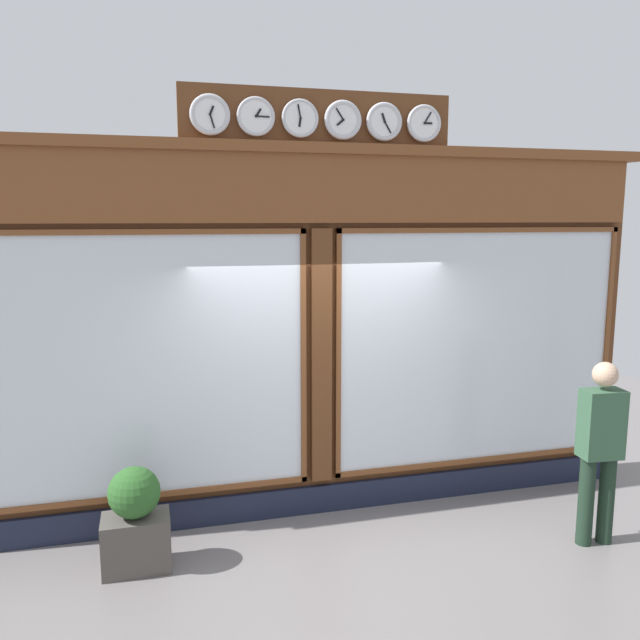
{
  "coord_description": "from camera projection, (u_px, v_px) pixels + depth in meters",
  "views": [
    {
      "loc": [
        1.58,
        5.89,
        2.94
      ],
      "look_at": [
        0.0,
        0.0,
        1.96
      ],
      "focal_mm": 35.91,
      "sensor_mm": 36.0,
      "label": 1
    }
  ],
  "objects": [
    {
      "name": "planter_box",
      "position": [
        137.0,
        543.0,
        5.38
      ],
      "size": [
        0.56,
        0.36,
        0.46
      ],
      "primitive_type": "cube",
      "color": "#4C4742",
      "rests_on": "ground_plane"
    },
    {
      "name": "pedestrian",
      "position": [
        600.0,
        445.0,
        5.7
      ],
      "size": [
        0.38,
        0.25,
        1.69
      ],
      "color": "#1C2F21",
      "rests_on": "ground_plane"
    },
    {
      "name": "planter_shrub",
      "position": [
        134.0,
        492.0,
        5.31
      ],
      "size": [
        0.43,
        0.43,
        0.43
      ],
      "primitive_type": "sphere",
      "color": "#285623",
      "rests_on": "planter_box"
    },
    {
      "name": "shop_facade",
      "position": [
        317.0,
        330.0,
        6.31
      ],
      "size": [
        6.91,
        0.42,
        4.1
      ],
      "color": "#5B3319",
      "rests_on": "ground_plane"
    }
  ]
}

